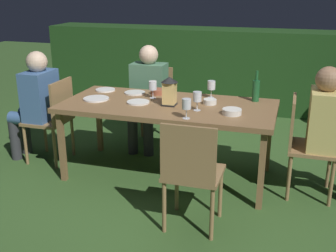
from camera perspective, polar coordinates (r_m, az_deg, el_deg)
The scene contains 23 objects.
ground_plane at distance 4.12m, azimuth 0.00°, elevation -6.68°, with size 16.00×16.00×0.00m, color #385B28.
dining_table at distance 3.88m, azimuth 0.00°, elevation 2.33°, with size 1.97×0.93×0.72m.
chair_side_right_a at distance 4.85m, azimuth -2.04°, elevation 3.39°, with size 0.42×0.40×0.87m.
person_in_green at distance 4.63m, azimuth -2.85°, elevation 4.58°, with size 0.38×0.47×1.15m.
chair_side_left_b at distance 3.07m, azimuth 3.24°, elevation -6.12°, with size 0.42×0.40×0.87m.
chair_head_far at distance 3.79m, azimuth 18.12°, elevation -2.08°, with size 0.40×0.42×0.87m.
person_in_mustard at distance 3.75m, azimuth 21.33°, elevation -0.19°, with size 0.48×0.38×1.15m.
chair_head_near at distance 4.44m, azimuth -15.38°, elevation 1.25°, with size 0.40×0.42×0.87m.
person_in_blue at distance 4.51m, azimuth -17.66°, elevation 3.30°, with size 0.48×0.38×1.15m.
lantern_centerpiece at distance 3.79m, azimuth 0.20°, elevation 5.01°, with size 0.15×0.15×0.27m.
green_bottle_on_table at distance 4.02m, azimuth 11.91°, elevation 4.85°, with size 0.07×0.07×0.29m.
wine_glass_a at distance 4.07m, azimuth 5.94°, elevation 5.46°, with size 0.08×0.08×0.17m.
wine_glass_b at distance 3.41m, azimuth 2.54°, elevation 2.90°, with size 0.08×0.08×0.17m.
wine_glass_c at distance 4.04m, azimuth -2.09°, elevation 5.43°, with size 0.08×0.08×0.17m.
wine_glass_d at distance 3.64m, azimuth 4.01°, elevation 3.90°, with size 0.08×0.08×0.17m.
plate_a at distance 4.40m, azimuth -8.55°, elevation 4.90°, with size 0.20×0.20×0.01m, color white.
plate_b at distance 3.90m, azimuth -4.10°, elevation 3.27°, with size 0.21×0.21×0.01m, color white.
plate_c at distance 4.07m, azimuth -9.78°, elevation 3.70°, with size 0.25×0.25×0.01m, color white.
plate_d at distance 4.25m, azimuth -4.56°, elevation 4.55°, with size 0.21×0.21×0.01m, color silver.
bowl_olives at distance 3.87m, azimuth 5.75°, elevation 3.35°, with size 0.12×0.12×0.05m.
bowl_bread at distance 4.22m, azimuth -1.32°, elevation 4.75°, with size 0.16×0.16×0.05m.
bowl_salad at distance 3.59m, azimuth 8.72°, elevation 1.98°, with size 0.16×0.16×0.05m.
hedge_backdrop at distance 6.32m, azimuth 6.87°, elevation 7.81°, with size 5.24×0.65×1.16m, color #1E4219.
Camera 1 is at (1.09, -3.56, 1.78)m, focal length 44.64 mm.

